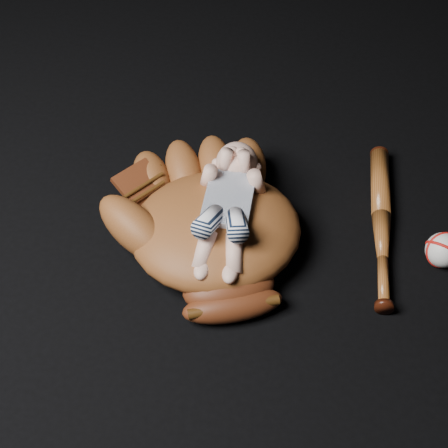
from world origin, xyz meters
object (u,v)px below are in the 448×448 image
at_px(baseball_glove, 215,224).
at_px(newborn_baby, 227,208).
at_px(baseball_bat, 382,224).
at_px(baseball, 443,250).

distance_m(baseball_glove, newborn_baby, 0.05).
bearing_deg(baseball_bat, newborn_baby, -167.73).
xyz_separation_m(baseball_glove, baseball, (0.47, -0.00, -0.04)).
relative_size(baseball_glove, newborn_baby, 1.48).
bearing_deg(baseball_bat, baseball_glove, -168.27).
bearing_deg(baseball_glove, baseball, -15.66).
xyz_separation_m(baseball_glove, baseball_bat, (0.35, 0.07, -0.06)).
height_order(baseball_glove, baseball, baseball_glove).
bearing_deg(baseball_glove, newborn_baby, -11.57).
height_order(baseball_bat, baseball, baseball).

